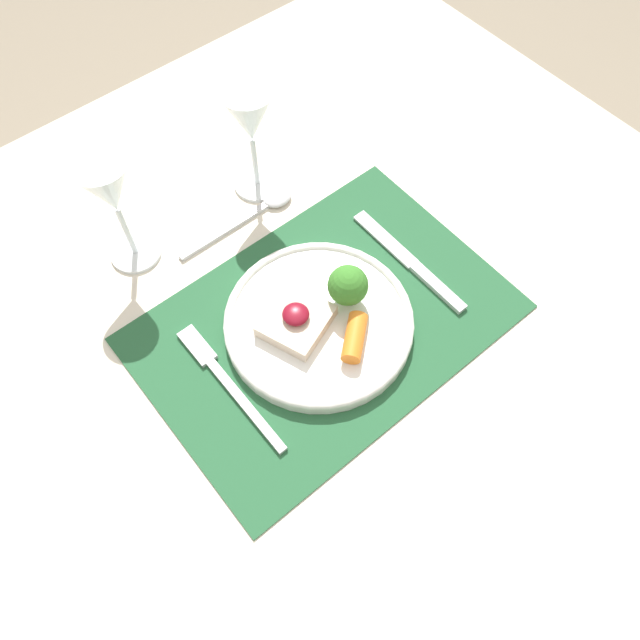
% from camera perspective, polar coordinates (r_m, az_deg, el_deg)
% --- Properties ---
extents(ground_plane, '(8.00, 8.00, 0.00)m').
position_cam_1_polar(ground_plane, '(1.57, 0.22, -14.25)').
color(ground_plane, gray).
extents(dining_table, '(1.26, 1.17, 0.77)m').
position_cam_1_polar(dining_table, '(0.93, 0.36, -3.03)').
color(dining_table, beige).
rests_on(dining_table, ground_plane).
extents(placemat, '(0.49, 0.33, 0.00)m').
position_cam_1_polar(placemat, '(0.85, 0.39, -0.24)').
color(placemat, '#235633').
rests_on(placemat, dining_table).
extents(dinner_plate, '(0.25, 0.25, 0.08)m').
position_cam_1_polar(dinner_plate, '(0.83, 0.10, -0.04)').
color(dinner_plate, white).
rests_on(dinner_plate, placemat).
extents(fork, '(0.02, 0.22, 0.01)m').
position_cam_1_polar(fork, '(0.81, -8.79, -5.29)').
color(fork, silver).
rests_on(fork, placemat).
extents(knife, '(0.02, 0.22, 0.01)m').
position_cam_1_polar(knife, '(0.90, 8.73, 4.83)').
color(knife, silver).
rests_on(knife, placemat).
extents(spoon, '(0.20, 0.04, 0.01)m').
position_cam_1_polar(spoon, '(0.96, -5.45, 10.18)').
color(spoon, silver).
rests_on(spoon, dining_table).
extents(wine_glass_near, '(0.08, 0.08, 0.18)m').
position_cam_1_polar(wine_glass_near, '(0.91, -6.43, 17.60)').
color(wine_glass_near, white).
rests_on(wine_glass_near, dining_table).
extents(wine_glass_far, '(0.08, 0.08, 0.18)m').
position_cam_1_polar(wine_glass_far, '(0.85, -18.67, 10.98)').
color(wine_glass_far, white).
rests_on(wine_glass_far, dining_table).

